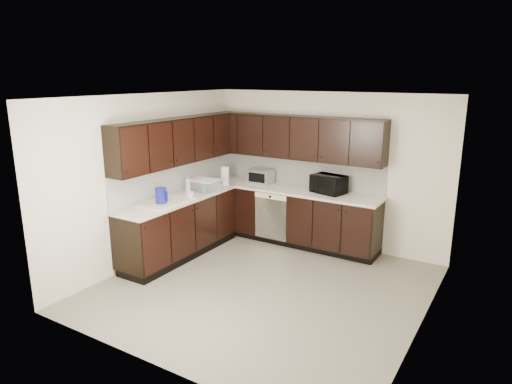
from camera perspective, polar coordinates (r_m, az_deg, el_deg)
floor at (r=6.23m, az=0.96°, el=-11.83°), size 4.00×4.00×0.00m
ceiling at (r=5.59m, az=1.07°, el=11.81°), size 4.00×4.00×0.00m
wall_back at (r=7.53m, az=8.76°, el=2.75°), size 4.00×0.02×2.50m
wall_left at (r=6.98m, az=-13.29°, el=1.60°), size 0.02×4.00×2.50m
wall_right at (r=5.11m, az=20.75°, el=-3.68°), size 0.02×4.00×2.50m
wall_front at (r=4.26m, az=-12.85°, el=-6.66°), size 4.00×0.02×2.50m
lower_cabinets at (r=7.43m, az=-1.38°, el=-3.91°), size 3.00×2.80×0.90m
countertop at (r=7.29m, az=-1.43°, el=-0.14°), size 3.03×2.83×0.04m
backsplash at (r=7.51m, az=-1.91°, el=2.34°), size 3.00×2.80×0.48m
upper_cabinets at (r=7.25m, az=-1.68°, el=6.64°), size 3.00×2.80×0.70m
dishwasher at (r=7.49m, az=1.84°, el=-2.72°), size 0.58×0.04×0.78m
sink at (r=6.85m, az=-11.28°, el=-1.73°), size 0.54×0.82×0.42m
microwave at (r=7.27m, az=9.02°, el=0.97°), size 0.58×0.46×0.29m
soap_bottle_a at (r=6.91m, az=-8.32°, el=-0.18°), size 0.10×0.10×0.18m
soap_bottle_b at (r=7.44m, az=-8.47°, el=1.12°), size 0.11×0.11×0.24m
toaster_oven at (r=7.85m, az=0.63°, el=2.00°), size 0.39×0.30×0.24m
storage_bin at (r=7.41m, az=-6.57°, el=0.86°), size 0.51×0.43×0.18m
blue_pitcher at (r=6.69m, az=-11.78°, el=-0.51°), size 0.18×0.18×0.25m
teal_tumbler at (r=7.28m, az=-6.50°, el=0.62°), size 0.08×0.08×0.18m
paper_towel_roll at (r=7.75m, az=-3.89°, el=2.05°), size 0.15×0.15×0.31m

